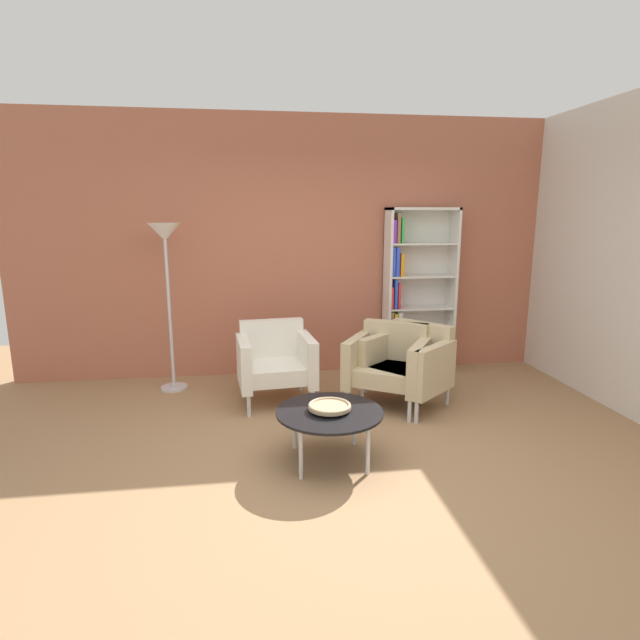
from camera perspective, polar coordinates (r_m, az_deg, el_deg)
ground_plane at (r=3.81m, az=2.01°, el=-16.81°), size 8.32×8.32×0.00m
brick_back_panel at (r=5.79m, az=-2.09°, el=8.17°), size 6.40×0.12×2.90m
bookshelf_tall at (r=5.90m, az=10.41°, el=3.05°), size 0.80×0.30×1.90m
coffee_table_low at (r=3.80m, az=1.09°, el=-10.65°), size 0.80×0.80×0.40m
decorative_bowl at (r=3.78m, az=1.09°, el=-9.75°), size 0.32×0.32×0.05m
armchair_by_bookshelf at (r=4.99m, az=-5.11°, el=-4.60°), size 0.78×0.72×0.78m
armchair_spare_guest at (r=4.93m, az=7.81°, el=-4.86°), size 0.94×0.92×0.78m
armchair_near_window at (r=4.96m, az=10.12°, el=-4.84°), size 0.94×0.95×0.78m
floor_lamp_torchiere at (r=5.36m, az=-17.07°, el=7.33°), size 0.32×0.32×1.74m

